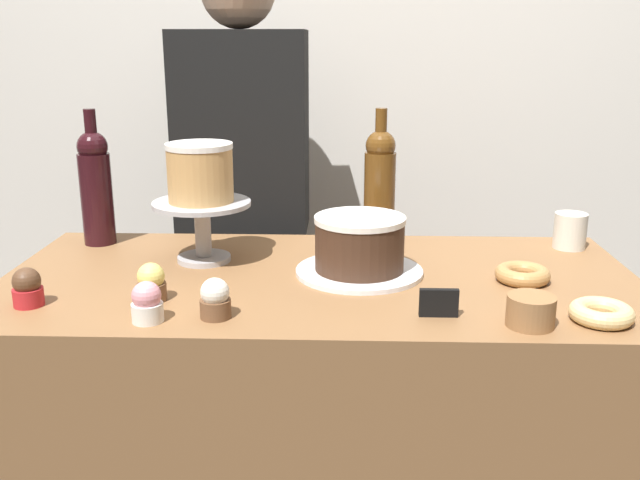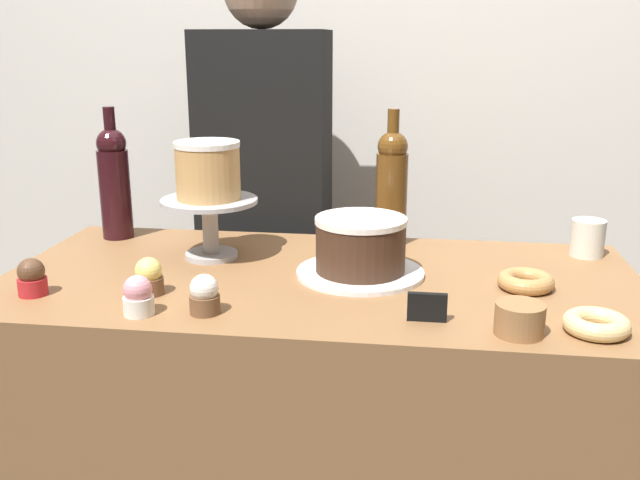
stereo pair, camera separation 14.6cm
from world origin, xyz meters
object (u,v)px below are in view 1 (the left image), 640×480
object	(u,v)px
barista_figure	(245,232)
donut_maple	(522,274)
cupcake_chocolate	(27,288)
cupcake_vanilla	(215,299)
donut_glazed	(601,313)
cake_stand_pedestal	(202,221)
white_layer_cake	(200,172)
price_sign_chalkboard	(439,303)
cookie_stack	(531,311)
cupcake_lemon	(151,283)
wine_bottle_amber	(380,184)
chocolate_round_cake	(360,243)
coffee_cup_ceramic	(570,231)
cupcake_strawberry	(147,303)
wine_bottle_dark_red	(96,185)

from	to	relation	value
barista_figure	donut_maple	bearing A→B (deg)	-40.83
cupcake_chocolate	cupcake_vanilla	world-z (taller)	same
cupcake_vanilla	donut_glazed	world-z (taller)	cupcake_vanilla
cupcake_vanilla	barista_figure	world-z (taller)	barista_figure
cake_stand_pedestal	donut_maple	size ratio (longest dim) A/B	1.94
white_layer_cake	price_sign_chalkboard	distance (m)	0.60
cake_stand_pedestal	cupcake_vanilla	xyz separation A→B (m)	(0.09, -0.33, -0.06)
cupcake_vanilla	cookie_stack	size ratio (longest dim) A/B	0.88
donut_maple	cupcake_lemon	bearing A→B (deg)	-169.78
cake_stand_pedestal	wine_bottle_amber	xyz separation A→B (m)	(0.40, 0.18, 0.05)
chocolate_round_cake	coffee_cup_ceramic	world-z (taller)	chocolate_round_cake
chocolate_round_cake	cupcake_vanilla	xyz separation A→B (m)	(-0.26, -0.25, -0.03)
donut_maple	cupcake_vanilla	bearing A→B (deg)	-160.26
cupcake_strawberry	barista_figure	size ratio (longest dim) A/B	0.05
white_layer_cake	cookie_stack	xyz separation A→B (m)	(0.64, -0.35, -0.17)
cupcake_chocolate	price_sign_chalkboard	world-z (taller)	cupcake_chocolate
donut_glazed	price_sign_chalkboard	xyz separation A→B (m)	(-0.29, 0.01, 0.01)
cookie_stack	wine_bottle_amber	bearing A→B (deg)	114.52
cupcake_lemon	cupcake_strawberry	bearing A→B (deg)	-79.14
wine_bottle_dark_red	donut_maple	xyz separation A→B (m)	(0.97, -0.25, -0.13)
wine_bottle_amber	cupcake_strawberry	distance (m)	0.69
white_layer_cake	donut_maple	distance (m)	0.72
cake_stand_pedestal	wine_bottle_amber	size ratio (longest dim) A/B	0.67
white_layer_cake	cupcake_strawberry	size ratio (longest dim) A/B	1.96
cupcake_strawberry	cupcake_vanilla	bearing A→B (deg)	10.72
wine_bottle_dark_red	barista_figure	bearing A→B (deg)	45.11
cupcake_chocolate	price_sign_chalkboard	xyz separation A→B (m)	(0.76, -0.03, -0.01)
white_layer_cake	cupcake_chocolate	size ratio (longest dim) A/B	1.96
cupcake_chocolate	coffee_cup_ceramic	bearing A→B (deg)	20.29
chocolate_round_cake	barista_figure	world-z (taller)	barista_figure
donut_glazed	coffee_cup_ceramic	size ratio (longest dim) A/B	1.32
cupcake_chocolate	cupcake_strawberry	world-z (taller)	same
donut_glazed	cake_stand_pedestal	bearing A→B (deg)	157.04
wine_bottle_dark_red	barista_figure	size ratio (longest dim) A/B	0.20
cake_stand_pedestal	coffee_cup_ceramic	size ratio (longest dim) A/B	2.56
chocolate_round_cake	donut_maple	world-z (taller)	chocolate_round_cake
wine_bottle_dark_red	cupcake_lemon	bearing A→B (deg)	-59.06
cake_stand_pedestal	donut_glazed	size ratio (longest dim) A/B	1.94
cupcake_lemon	cupcake_vanilla	world-z (taller)	same
cupcake_chocolate	donut_maple	world-z (taller)	cupcake_chocolate
cupcake_strawberry	cookie_stack	world-z (taller)	cupcake_strawberry
cupcake_lemon	barista_figure	bearing A→B (deg)	83.37
cookie_stack	barista_figure	xyz separation A→B (m)	(-0.61, 0.80, -0.08)
cupcake_chocolate	cupcake_lemon	xyz separation A→B (m)	(0.22, 0.04, 0.00)
wine_bottle_dark_red	cookie_stack	bearing A→B (deg)	-27.76
wine_bottle_amber	cupcake_chocolate	size ratio (longest dim) A/B	4.38
cake_stand_pedestal	wine_bottle_dark_red	bearing A→B (deg)	154.51
cake_stand_pedestal	cupcake_strawberry	bearing A→B (deg)	-95.08
cake_stand_pedestal	price_sign_chalkboard	world-z (taller)	cake_stand_pedestal
cupcake_vanilla	cupcake_strawberry	bearing A→B (deg)	-169.28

